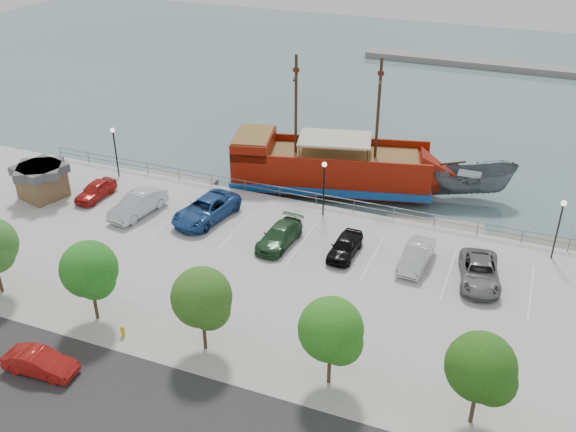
% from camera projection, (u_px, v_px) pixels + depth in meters
% --- Properties ---
extents(ground, '(160.00, 160.00, 0.00)m').
position_uv_depth(ground, '(291.00, 271.00, 42.88)').
color(ground, '#49686E').
extents(sidewalk, '(100.00, 4.00, 0.05)m').
position_uv_depth(sidewalk, '(222.00, 353.00, 34.26)').
color(sidewalk, gray).
rests_on(sidewalk, land_slab).
extents(seawall_railing, '(50.00, 0.06, 1.00)m').
position_uv_depth(seawall_railing, '(329.00, 201.00, 48.48)').
color(seawall_railing, slate).
rests_on(seawall_railing, land_slab).
extents(far_shore, '(40.00, 3.00, 0.80)m').
position_uv_depth(far_shore, '(515.00, 67.00, 84.13)').
color(far_shore, gray).
rests_on(far_shore, ground).
extents(pirate_ship, '(19.00, 9.16, 11.77)m').
position_uv_depth(pirate_ship, '(348.00, 170.00, 52.32)').
color(pirate_ship, maroon).
rests_on(pirate_ship, ground).
extents(patrol_boat, '(7.98, 5.06, 2.89)m').
position_uv_depth(patrol_boat, '(468.00, 183.00, 51.39)').
color(patrol_boat, '#545D62').
rests_on(patrol_boat, ground).
extents(dock_west, '(6.83, 2.27, 0.38)m').
position_uv_depth(dock_west, '(178.00, 180.00, 54.81)').
color(dock_west, gray).
rests_on(dock_west, ground).
extents(dock_mid, '(7.44, 3.37, 0.41)m').
position_uv_depth(dock_mid, '(435.00, 227.00, 47.69)').
color(dock_mid, gray).
rests_on(dock_mid, ground).
extents(dock_east, '(7.25, 3.40, 0.40)m').
position_uv_depth(dock_east, '(529.00, 244.00, 45.53)').
color(dock_east, slate).
rests_on(dock_east, ground).
extents(shed, '(3.97, 3.97, 2.67)m').
position_uv_depth(shed, '(42.00, 180.00, 49.56)').
color(shed, brown).
rests_on(shed, land_slab).
extents(street_sedan, '(3.97, 1.62, 1.28)m').
position_uv_depth(street_sedan, '(40.00, 363.00, 32.67)').
color(street_sedan, '#A71713').
rests_on(street_sedan, street).
extents(fire_hydrant, '(0.24, 0.24, 0.69)m').
position_uv_depth(fire_hydrant, '(123.00, 331.00, 35.29)').
color(fire_hydrant, gold).
rests_on(fire_hydrant, sidewalk).
extents(lamp_post_left, '(0.36, 0.36, 4.28)m').
position_uv_depth(lamp_post_left, '(115.00, 144.00, 52.09)').
color(lamp_post_left, black).
rests_on(lamp_post_left, land_slab).
extents(lamp_post_mid, '(0.36, 0.36, 4.28)m').
position_uv_depth(lamp_post_mid, '(324.00, 179.00, 46.25)').
color(lamp_post_mid, black).
rests_on(lamp_post_mid, land_slab).
extents(lamp_post_right, '(0.36, 0.36, 4.28)m').
position_uv_depth(lamp_post_right, '(560.00, 219.00, 41.06)').
color(lamp_post_right, black).
rests_on(lamp_post_right, land_slab).
extents(tree_c, '(3.30, 3.20, 5.00)m').
position_uv_depth(tree_c, '(91.00, 272.00, 35.16)').
color(tree_c, '#473321').
rests_on(tree_c, sidewalk).
extents(tree_d, '(3.30, 3.20, 5.00)m').
position_uv_depth(tree_d, '(203.00, 300.00, 32.89)').
color(tree_d, '#473321').
rests_on(tree_d, sidewalk).
extents(tree_e, '(3.30, 3.20, 5.00)m').
position_uv_depth(tree_e, '(333.00, 333.00, 30.62)').
color(tree_e, '#473321').
rests_on(tree_e, sidewalk).
extents(tree_f, '(3.30, 3.20, 5.00)m').
position_uv_depth(tree_f, '(484.00, 370.00, 28.34)').
color(tree_f, '#473321').
rests_on(tree_f, sidewalk).
extents(parked_car_a, '(1.64, 3.94, 1.33)m').
position_uv_depth(parked_car_a, '(96.00, 190.00, 49.76)').
color(parked_car_a, '#B01D18').
rests_on(parked_car_a, land_slab).
extents(parked_car_b, '(2.47, 5.14, 1.63)m').
position_uv_depth(parked_car_b, '(138.00, 204.00, 47.40)').
color(parked_car_b, silver).
rests_on(parked_car_b, land_slab).
extents(parked_car_c, '(3.67, 6.20, 1.62)m').
position_uv_depth(parked_car_c, '(206.00, 209.00, 46.72)').
color(parked_car_c, navy).
rests_on(parked_car_c, land_slab).
extents(parked_car_d, '(2.25, 4.75, 1.34)m').
position_uv_depth(parked_car_d, '(279.00, 236.00, 43.69)').
color(parked_car_d, '#224827').
rests_on(parked_car_d, land_slab).
extents(parked_car_e, '(1.71, 4.01, 1.35)m').
position_uv_depth(parked_car_e, '(345.00, 246.00, 42.52)').
color(parked_car_e, black).
rests_on(parked_car_e, land_slab).
extents(parked_car_f, '(1.79, 4.41, 1.42)m').
position_uv_depth(parked_car_f, '(416.00, 256.00, 41.39)').
color(parked_car_f, silver).
rests_on(parked_car_f, land_slab).
extents(parked_car_g, '(3.19, 5.42, 1.42)m').
position_uv_depth(parked_car_g, '(480.00, 272.00, 39.72)').
color(parked_car_g, slate).
rests_on(parked_car_g, land_slab).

